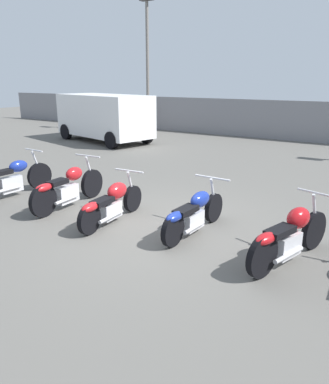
{
  "coord_description": "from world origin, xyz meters",
  "views": [
    {
      "loc": [
        3.71,
        -5.62,
        2.73
      ],
      "look_at": [
        0.0,
        0.15,
        0.65
      ],
      "focal_mm": 35.0,
      "sensor_mm": 36.0,
      "label": 1
    }
  ],
  "objects": [
    {
      "name": "fence_back",
      "position": [
        0.0,
        11.97,
        0.9
      ],
      "size": [
        40.0,
        0.04,
        1.79
      ],
      "color": "gray",
      "rests_on": "ground_plane"
    },
    {
      "name": "parked_van",
      "position": [
        -7.77,
        7.23,
        1.15
      ],
      "size": [
        5.08,
        3.01,
        2.06
      ],
      "rotation": [
        0.0,
        0.0,
        1.34
      ],
      "color": "white",
      "rests_on": "ground_plane"
    },
    {
      "name": "motorcycle_slot_4",
      "position": [
        2.47,
        -0.18,
        0.44
      ],
      "size": [
        0.82,
        2.04,
        1.01
      ],
      "rotation": [
        0.0,
        0.0,
        -0.28
      ],
      "color": "black",
      "rests_on": "ground_plane"
    },
    {
      "name": "ground_plane",
      "position": [
        0.0,
        0.0,
        0.0
      ],
      "size": [
        60.0,
        60.0,
        0.0
      ],
      "primitive_type": "plane",
      "color": "#5B5954"
    },
    {
      "name": "motorcycle_slot_1",
      "position": [
        -2.34,
        -0.15,
        0.44
      ],
      "size": [
        0.71,
        2.21,
        1.04
      ],
      "rotation": [
        0.0,
        0.0,
        0.06
      ],
      "color": "black",
      "rests_on": "ground_plane"
    },
    {
      "name": "motorcycle_slot_0",
      "position": [
        -4.06,
        -0.33,
        0.44
      ],
      "size": [
        0.68,
        2.19,
        1.04
      ],
      "rotation": [
        0.0,
        0.0,
        -0.05
      ],
      "color": "black",
      "rests_on": "ground_plane"
    },
    {
      "name": "light_pole_left",
      "position": [
        -8.28,
        11.37,
        4.01
      ],
      "size": [
        0.7,
        0.35,
        6.7
      ],
      "color": "slate",
      "rests_on": "ground_plane"
    },
    {
      "name": "motorcycle_slot_3",
      "position": [
        0.71,
        0.03,
        0.4
      ],
      "size": [
        0.75,
        2.0,
        0.94
      ],
      "rotation": [
        0.0,
        0.0,
        -0.05
      ],
      "color": "black",
      "rests_on": "ground_plane"
    },
    {
      "name": "motorcycle_slot_2",
      "position": [
        -0.92,
        -0.35,
        0.4
      ],
      "size": [
        0.68,
        1.99,
        0.93
      ],
      "rotation": [
        0.0,
        0.0,
        0.07
      ],
      "color": "black",
      "rests_on": "ground_plane"
    }
  ]
}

